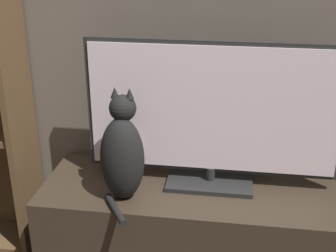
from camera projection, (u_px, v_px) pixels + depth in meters
name	position (u px, v px, depth m)	size (l,w,h in m)	color
tv_stand	(192.00, 232.00, 2.18)	(1.35, 0.50, 0.47)	#33281E
tv	(212.00, 115.00, 2.00)	(1.10, 0.23, 0.65)	black
cat	(123.00, 154.00, 1.94)	(0.20, 0.31, 0.49)	black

